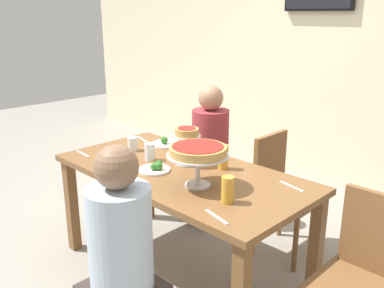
# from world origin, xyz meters

# --- Properties ---
(ground_plane) EXTENTS (12.00, 12.00, 0.00)m
(ground_plane) POSITION_xyz_m (0.00, 0.00, 0.00)
(ground_plane) COLOR gray
(rear_partition) EXTENTS (8.00, 0.12, 2.80)m
(rear_partition) POSITION_xyz_m (0.00, 2.20, 1.40)
(rear_partition) COLOR beige
(rear_partition) RESTS_ON ground_plane
(dining_table) EXTENTS (1.68, 0.83, 0.74)m
(dining_table) POSITION_xyz_m (0.00, 0.00, 0.65)
(dining_table) COLOR brown
(dining_table) RESTS_ON ground_plane
(diner_near_right) EXTENTS (0.34, 0.34, 1.15)m
(diner_near_right) POSITION_xyz_m (0.37, -0.74, 0.49)
(diner_near_right) COLOR #382D28
(diner_near_right) RESTS_ON ground_plane
(diner_far_left) EXTENTS (0.34, 0.34, 1.15)m
(diner_far_left) POSITION_xyz_m (-0.40, 0.72, 0.49)
(diner_far_left) COLOR #382D28
(diner_far_left) RESTS_ON ground_plane
(chair_far_right) EXTENTS (0.40, 0.40, 0.87)m
(chair_far_right) POSITION_xyz_m (0.30, 0.71, 0.49)
(chair_far_right) COLOR brown
(chair_far_right) RESTS_ON ground_plane
(chair_head_east) EXTENTS (0.40, 0.40, 0.87)m
(chair_head_east) POSITION_xyz_m (1.17, 0.11, 0.49)
(chair_head_east) COLOR brown
(chair_head_east) RESTS_ON ground_plane
(deep_dish_pizza_stand) EXTENTS (0.36, 0.36, 0.24)m
(deep_dish_pizza_stand) POSITION_xyz_m (0.26, -0.11, 0.94)
(deep_dish_pizza_stand) COLOR silver
(deep_dish_pizza_stand) RESTS_ON dining_table
(personal_pizza_stand) EXTENTS (0.18, 0.18, 0.25)m
(personal_pizza_stand) POSITION_xyz_m (-0.05, 0.10, 0.92)
(personal_pizza_stand) COLOR silver
(personal_pizza_stand) RESTS_ON dining_table
(salad_plate_near_diner) EXTENTS (0.20, 0.20, 0.06)m
(salad_plate_near_diner) POSITION_xyz_m (-0.10, -0.13, 0.76)
(salad_plate_near_diner) COLOR white
(salad_plate_near_diner) RESTS_ON dining_table
(salad_plate_far_diner) EXTENTS (0.23, 0.23, 0.07)m
(salad_plate_far_diner) POSITION_xyz_m (-0.46, 0.29, 0.76)
(salad_plate_far_diner) COLOR white
(salad_plate_far_diner) RESTS_ON dining_table
(beer_glass_amber_tall) EXTENTS (0.07, 0.07, 0.14)m
(beer_glass_amber_tall) POSITION_xyz_m (0.52, -0.16, 0.81)
(beer_glass_amber_tall) COLOR gold
(beer_glass_amber_tall) RESTS_ON dining_table
(beer_glass_amber_short) EXTENTS (0.06, 0.06, 0.16)m
(beer_glass_amber_short) POSITION_xyz_m (0.18, 0.20, 0.82)
(beer_glass_amber_short) COLOR gold
(beer_glass_amber_short) RESTS_ON dining_table
(water_glass_clear_near) EXTENTS (0.07, 0.07, 0.10)m
(water_glass_clear_near) POSITION_xyz_m (-0.53, 0.03, 0.79)
(water_glass_clear_near) COLOR white
(water_glass_clear_near) RESTS_ON dining_table
(water_glass_clear_far) EXTENTS (0.07, 0.07, 0.12)m
(water_glass_clear_far) POSITION_xyz_m (-0.29, -0.02, 0.80)
(water_glass_clear_far) COLOR white
(water_glass_clear_far) RESTS_ON dining_table
(cutlery_fork_near) EXTENTS (0.18, 0.06, 0.00)m
(cutlery_fork_near) POSITION_xyz_m (-0.70, 0.25, 0.74)
(cutlery_fork_near) COLOR silver
(cutlery_fork_near) RESTS_ON dining_table
(cutlery_knife_near) EXTENTS (0.18, 0.05, 0.00)m
(cutlery_knife_near) POSITION_xyz_m (0.65, 0.26, 0.74)
(cutlery_knife_near) COLOR silver
(cutlery_knife_near) RESTS_ON dining_table
(cutlery_fork_far) EXTENTS (0.18, 0.03, 0.00)m
(cutlery_fork_far) POSITION_xyz_m (-0.17, 0.29, 0.74)
(cutlery_fork_far) COLOR silver
(cutlery_fork_far) RESTS_ON dining_table
(cutlery_knife_far) EXTENTS (0.18, 0.06, 0.00)m
(cutlery_knife_far) POSITION_xyz_m (0.59, -0.33, 0.74)
(cutlery_knife_far) COLOR silver
(cutlery_knife_far) RESTS_ON dining_table
(cutlery_spare_fork) EXTENTS (0.18, 0.03, 0.00)m
(cutlery_spare_fork) POSITION_xyz_m (-0.72, -0.27, 0.74)
(cutlery_spare_fork) COLOR silver
(cutlery_spare_fork) RESTS_ON dining_table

